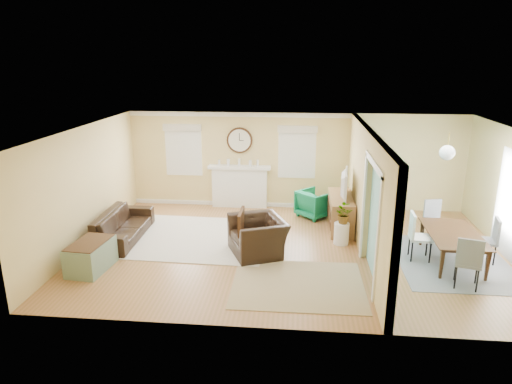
# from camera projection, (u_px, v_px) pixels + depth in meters

# --- Properties ---
(floor) EXTENTS (9.00, 9.00, 0.00)m
(floor) POSITION_uv_depth(u_px,v_px,m) (292.00, 250.00, 9.84)
(floor) COLOR olive
(floor) RESTS_ON ground
(wall_back) EXTENTS (9.00, 0.02, 2.60)m
(wall_back) POSITION_uv_depth(u_px,v_px,m) (295.00, 161.00, 12.33)
(wall_back) COLOR #EDD385
(wall_back) RESTS_ON ground
(wall_front) EXTENTS (9.00, 0.02, 2.60)m
(wall_front) POSITION_uv_depth(u_px,v_px,m) (289.00, 251.00, 6.61)
(wall_front) COLOR #EDD385
(wall_front) RESTS_ON ground
(wall_left) EXTENTS (0.02, 6.00, 2.60)m
(wall_left) POSITION_uv_depth(u_px,v_px,m) (85.00, 187.00, 9.88)
(wall_left) COLOR #EDD385
(wall_left) RESTS_ON ground
(ceiling) EXTENTS (9.00, 6.00, 0.02)m
(ceiling) POSITION_uv_depth(u_px,v_px,m) (294.00, 130.00, 9.10)
(ceiling) COLOR white
(ceiling) RESTS_ON wall_back
(partition) EXTENTS (0.17, 6.00, 2.60)m
(partition) POSITION_uv_depth(u_px,v_px,m) (365.00, 188.00, 9.59)
(partition) COLOR #EDD385
(partition) RESTS_ON ground
(fireplace) EXTENTS (1.70, 0.30, 1.17)m
(fireplace) POSITION_uv_depth(u_px,v_px,m) (240.00, 186.00, 12.56)
(fireplace) COLOR white
(fireplace) RESTS_ON ground
(wall_clock) EXTENTS (0.70, 0.07, 0.70)m
(wall_clock) POSITION_uv_depth(u_px,v_px,m) (240.00, 140.00, 12.28)
(wall_clock) COLOR #422B18
(wall_clock) RESTS_ON wall_back
(window_left) EXTENTS (1.05, 0.13, 1.42)m
(window_left) POSITION_uv_depth(u_px,v_px,m) (183.00, 146.00, 12.47)
(window_left) COLOR white
(window_left) RESTS_ON wall_back
(window_right) EXTENTS (1.05, 0.13, 1.42)m
(window_right) POSITION_uv_depth(u_px,v_px,m) (297.00, 148.00, 12.18)
(window_right) COLOR white
(window_right) RESTS_ON wall_back
(pendant) EXTENTS (0.30, 0.30, 0.55)m
(pendant) POSITION_uv_depth(u_px,v_px,m) (447.00, 153.00, 8.94)
(pendant) COLOR gold
(pendant) RESTS_ON ceiling
(rug_cream) EXTENTS (3.24, 2.83, 0.02)m
(rug_cream) POSITION_uv_depth(u_px,v_px,m) (198.00, 237.00, 10.51)
(rug_cream) COLOR beige
(rug_cream) RESTS_ON floor
(rug_jute) EXTENTS (2.41, 1.98, 0.01)m
(rug_jute) POSITION_uv_depth(u_px,v_px,m) (298.00, 284.00, 8.35)
(rug_jute) COLOR tan
(rug_jute) RESTS_ON floor
(rug_grey) EXTENTS (2.18, 2.72, 0.01)m
(rug_grey) POSITION_uv_depth(u_px,v_px,m) (452.00, 261.00, 9.29)
(rug_grey) COLOR slate
(rug_grey) RESTS_ON floor
(sofa) EXTENTS (0.91, 2.21, 0.64)m
(sofa) POSITION_uv_depth(u_px,v_px,m) (122.00, 226.00, 10.38)
(sofa) COLOR black
(sofa) RESTS_ON floor
(eames_chair) EXTENTS (1.42, 1.50, 0.77)m
(eames_chair) POSITION_uv_depth(u_px,v_px,m) (258.00, 236.00, 9.59)
(eames_chair) COLOR black
(eames_chair) RESTS_ON floor
(green_chair) EXTENTS (1.08, 1.08, 0.71)m
(green_chair) POSITION_uv_depth(u_px,v_px,m) (315.00, 204.00, 11.82)
(green_chair) COLOR #177E60
(green_chair) RESTS_ON floor
(trunk) EXTENTS (0.70, 1.06, 0.58)m
(trunk) POSITION_uv_depth(u_px,v_px,m) (91.00, 256.00, 8.87)
(trunk) COLOR gray
(trunk) RESTS_ON floor
(credenza) EXTENTS (0.55, 1.61, 0.80)m
(credenza) POSITION_uv_depth(u_px,v_px,m) (340.00, 212.00, 11.02)
(credenza) COLOR #986C45
(credenza) RESTS_ON floor
(tv) EXTENTS (0.26, 1.11, 0.63)m
(tv) POSITION_uv_depth(u_px,v_px,m) (341.00, 184.00, 10.82)
(tv) COLOR black
(tv) RESTS_ON credenza
(garden_stool) EXTENTS (0.33, 0.33, 0.49)m
(garden_stool) POSITION_uv_depth(u_px,v_px,m) (341.00, 233.00, 10.11)
(garden_stool) COLOR white
(garden_stool) RESTS_ON floor
(potted_plant) EXTENTS (0.50, 0.51, 0.43)m
(potted_plant) POSITION_uv_depth(u_px,v_px,m) (343.00, 214.00, 9.98)
(potted_plant) COLOR #337F33
(potted_plant) RESTS_ON garden_stool
(dining_table) EXTENTS (1.03, 1.80, 0.63)m
(dining_table) POSITION_uv_depth(u_px,v_px,m) (453.00, 247.00, 9.20)
(dining_table) COLOR #422B18
(dining_table) RESTS_ON floor
(dining_chair_n) EXTENTS (0.48, 0.48, 0.91)m
(dining_chair_n) POSITION_uv_depth(u_px,v_px,m) (435.00, 218.00, 10.26)
(dining_chair_n) COLOR slate
(dining_chair_n) RESTS_ON floor
(dining_chair_s) EXTENTS (0.55, 0.55, 0.99)m
(dining_chair_s) POSITION_uv_depth(u_px,v_px,m) (469.00, 257.00, 8.12)
(dining_chair_s) COLOR slate
(dining_chair_s) RESTS_ON floor
(dining_chair_w) EXTENTS (0.47, 0.47, 0.99)m
(dining_chair_w) POSITION_uv_depth(u_px,v_px,m) (421.00, 233.00, 9.24)
(dining_chair_w) COLOR white
(dining_chair_w) RESTS_ON floor
(dining_chair_e) EXTENTS (0.48, 0.48, 0.94)m
(dining_chair_e) POSITION_uv_depth(u_px,v_px,m) (486.00, 236.00, 9.15)
(dining_chair_e) COLOR slate
(dining_chair_e) RESTS_ON floor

